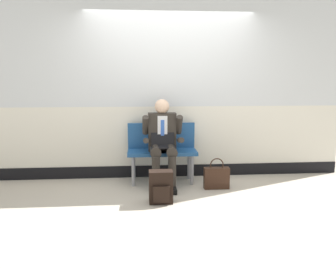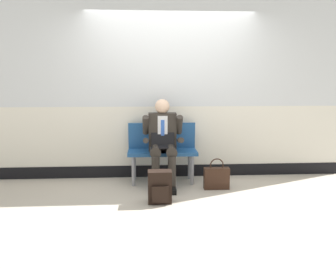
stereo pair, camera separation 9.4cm
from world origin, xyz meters
name	(u,v)px [view 1 (the left image)]	position (x,y,z in m)	size (l,w,h in m)	color
ground_plane	(174,190)	(0.00, 0.00, 0.00)	(18.00, 18.00, 0.00)	#B2A899
station_wall	(170,77)	(0.00, 0.73, 1.54)	(5.42, 0.14, 3.12)	silver
bench_with_person	(162,147)	(-0.14, 0.45, 0.51)	(1.00, 0.42, 0.86)	navy
person_seated	(163,140)	(-0.14, 0.26, 0.66)	(0.57, 0.70, 1.23)	#2D2823
backpack	(161,187)	(-0.21, -0.45, 0.20)	(0.29, 0.21, 0.40)	black
handbag	(217,177)	(0.60, 0.03, 0.16)	(0.35, 0.11, 0.44)	#331E14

